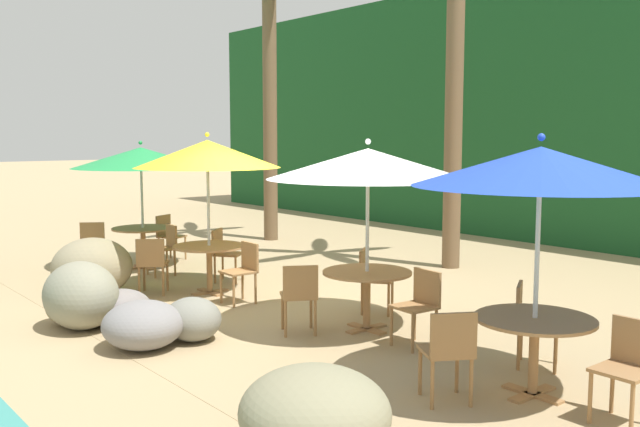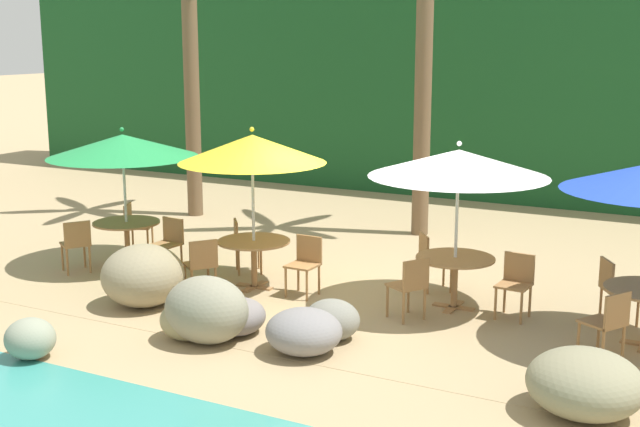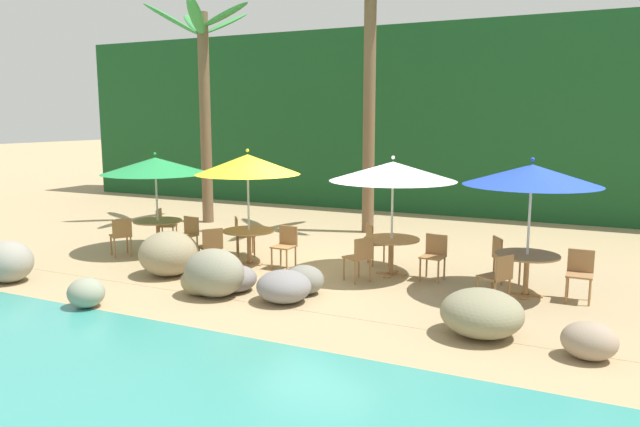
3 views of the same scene
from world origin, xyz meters
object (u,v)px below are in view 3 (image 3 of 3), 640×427
Objects in this scene: chair_yellow_left at (211,245)px; chair_green_left at (121,234)px; umbrella_blue at (532,175)px; chair_blue_seaward at (580,271)px; chair_yellow_seaward at (286,244)px; umbrella_yellow at (248,164)px; chair_blue_left at (499,275)px; umbrella_green at (155,166)px; dining_table_blue at (527,261)px; dining_table_green at (158,226)px; chair_green_seaward at (188,233)px; chair_yellow_inland at (241,233)px; dining_table_yellow at (249,236)px; chair_white_inland at (375,241)px; palm_tree_second at (370,63)px; palm_tree_nearest at (204,83)px; dining_table_white at (391,245)px; chair_blue_inland at (503,256)px; chair_white_seaward at (434,253)px; chair_white_left at (360,256)px; umbrella_white at (393,171)px; chair_green_inland at (164,224)px.

chair_green_left is at bearing 177.88° from chair_yellow_left.
chair_blue_seaward is at bearing 5.74° from umbrella_blue.
chair_blue_seaward is at bearing 1.84° from chair_yellow_seaward.
umbrella_yellow is 2.81× the size of chair_blue_left.
dining_table_blue is (8.13, 0.04, -1.39)m from umbrella_green.
dining_table_green is at bearing -179.21° from chair_blue_seaward.
chair_green_left is at bearing -148.28° from chair_green_seaward.
umbrella_yellow is 2.81× the size of chair_yellow_inland.
dining_table_yellow is at bearing -175.88° from chair_yellow_seaward.
palm_tree_second is at bearing 113.24° from chair_white_inland.
chair_yellow_inland is (-0.59, 0.62, -0.10)m from dining_table_yellow.
chair_yellow_left is at bearing -21.93° from dining_table_green.
umbrella_yellow reaches higher than umbrella_blue.
umbrella_yellow is 5.86m from palm_tree_nearest.
umbrella_yellow is 2.23× the size of dining_table_blue.
dining_table_white is 1.00× the size of dining_table_blue.
dining_table_green and dining_table_yellow have the same top height.
dining_table_blue is 1.26× the size of chair_blue_left.
dining_table_white is (4.70, 0.34, 0.10)m from chair_green_seaward.
chair_yellow_left is 6.29m from umbrella_blue.
umbrella_green is at bearing -174.58° from chair_blue_inland.
dining_table_green is 1.26× the size of chair_white_seaward.
chair_white_seaward reaches higher than dining_table_blue.
dining_table_green is 0.86m from chair_green_left.
chair_yellow_inland is 1.00× the size of chair_blue_inland.
chair_white_left is at bearing -11.70° from chair_yellow_seaward.
umbrella_green reaches higher than chair_white_inland.
palm_tree_nearest is (-4.77, 3.85, 3.55)m from chair_yellow_seaward.
umbrella_blue is 2.78× the size of chair_blue_seaward.
umbrella_blue reaches higher than chair_yellow_seaward.
chair_yellow_inland is 3.37m from chair_white_left.
umbrella_yellow is 0.99× the size of umbrella_white.
chair_blue_left is 10.81m from palm_tree_nearest.
dining_table_white is at bearing -26.47° from palm_tree_nearest.
dining_table_green is 1.26× the size of chair_yellow_inland.
umbrella_yellow is at bearing -175.88° from chair_yellow_seaward.
chair_green_seaward is 1.00× the size of chair_white_seaward.
umbrella_blue is at bearing -4.59° from chair_green_inland.
umbrella_green reaches higher than chair_yellow_inland.
chair_blue_inland is at bearing 15.94° from chair_yellow_left.
umbrella_blue reaches higher than chair_blue_left.
chair_green_left is 1.00× the size of chair_yellow_left.
chair_green_inland is 5.77m from chair_white_left.
chair_blue_left is at bearing -144.16° from chair_blue_seaward.
chair_white_seaward is 1.00× the size of chair_white_left.
palm_tree_nearest is (-1.36, 3.79, 3.45)m from dining_table_green.
umbrella_white is 1.44m from dining_table_white.
palm_tree_nearest reaches higher than chair_yellow_inland.
dining_table_white is 1.26× the size of chair_blue_seaward.
dining_table_yellow is at bearing -178.40° from umbrella_blue.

